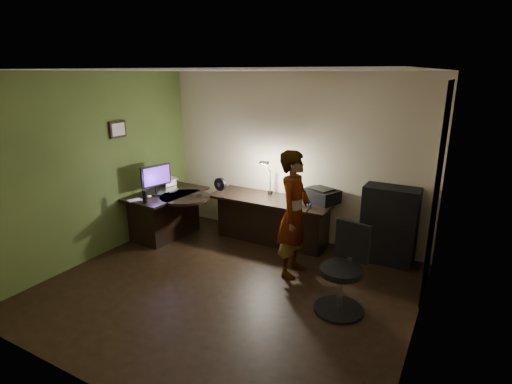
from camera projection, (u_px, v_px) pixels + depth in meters
The scene contains 27 objects.
floor at pixel (227, 288), 5.17m from camera, with size 4.50×4.00×0.01m, color black.
ceiling at pixel (222, 70), 4.39m from camera, with size 4.50×4.00×0.01m, color silver.
wall_back at pixel (293, 158), 6.46m from camera, with size 4.50×0.01×2.70m, color #C6B38E.
wall_front at pixel (83, 250), 3.10m from camera, with size 4.50×0.01×2.70m, color #C6B38E.
wall_left at pixel (95, 167), 5.82m from camera, with size 0.01×4.00×2.70m, color #C6B38E.
wall_right at pixel (426, 220), 3.74m from camera, with size 0.01×4.00×2.70m, color #C6B38E.
green_wall_overlay at pixel (96, 167), 5.82m from camera, with size 0.00×4.00×2.70m, color #4D6229.
arched_doorway at pixel (437, 194), 4.72m from camera, with size 0.01×0.90×2.60m, color black.
french_door at pixel (412, 273), 3.37m from camera, with size 0.02×0.92×2.10m, color white.
framed_picture at pixel (117, 129), 6.04m from camera, with size 0.04×0.30×0.25m, color black.
desk_left at pixel (167, 214), 6.73m from camera, with size 0.81×1.32×0.76m, color black.
desk_right at pixel (270, 220), 6.47m from camera, with size 2.00×0.70×0.75m, color black.
cabinet at pixel (389, 225), 5.74m from camera, with size 0.76×0.38×1.14m, color black.
laptop_stand at pixel (167, 182), 7.05m from camera, with size 0.26×0.22×0.11m, color silver.
laptop at pixel (169, 173), 6.98m from camera, with size 0.31×0.29×0.21m, color silver.
monitor at pixel (156, 184), 6.46m from camera, with size 0.11×0.54×0.36m, color black.
mouse at pixel (149, 196), 6.35m from camera, with size 0.05×0.08×0.03m, color silver.
phone at pixel (172, 192), 6.63m from camera, with size 0.07×0.15×0.01m, color black.
pen at pixel (199, 195), 6.48m from camera, with size 0.01×0.13×0.01m, color black.
speaker at pixel (145, 196), 6.09m from camera, with size 0.07×0.07×0.19m, color black.
notepad at pixel (135, 200), 6.19m from camera, with size 0.14×0.20×0.01m, color silver.
desk_fan at pixel (221, 188), 6.37m from camera, with size 0.21×0.12×0.33m, color black.
headphones at pixel (305, 204), 5.94m from camera, with size 0.19×0.08×0.09m, color #0E6498.
printer at pixel (321, 195), 6.16m from camera, with size 0.50×0.39×0.22m, color black.
desk_lamp at pixel (270, 176), 6.48m from camera, with size 0.15×0.29×0.63m, color black.
office_chair at pixel (341, 270), 4.53m from camera, with size 0.58×0.58×1.04m, color black.
person at pixel (294, 214), 5.32m from camera, with size 0.62×0.41×1.73m, color #D8A88C.
Camera 1 is at (2.55, -3.84, 2.67)m, focal length 28.00 mm.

